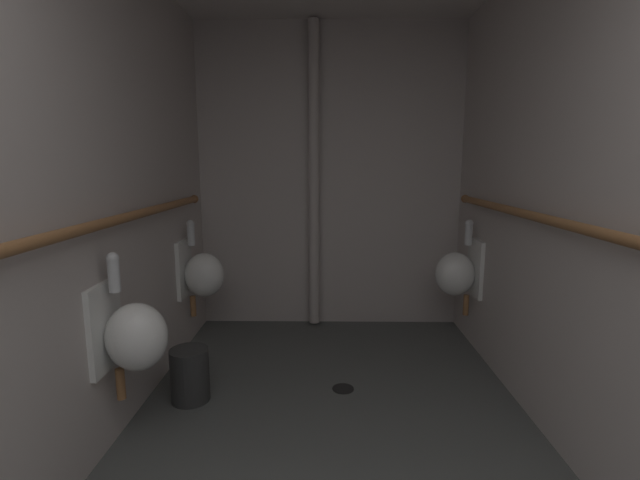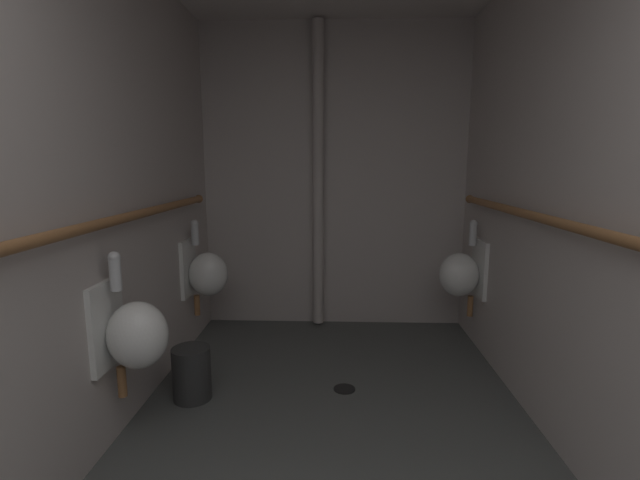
# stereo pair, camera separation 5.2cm
# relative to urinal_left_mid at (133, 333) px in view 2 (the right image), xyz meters

# --- Properties ---
(floor) EXTENTS (2.39, 3.87, 0.08)m
(floor) POSITION_rel_urinal_left_mid_xyz_m (0.99, -0.04, -0.64)
(floor) COLOR #4C4F4C
(floor) RESTS_ON ground
(wall_left) EXTENTS (0.06, 3.87, 2.60)m
(wall_left) POSITION_rel_urinal_left_mid_xyz_m (-0.18, -0.04, 0.70)
(wall_left) COLOR beige
(wall_left) RESTS_ON ground
(wall_right) EXTENTS (0.06, 3.87, 2.60)m
(wall_right) POSITION_rel_urinal_left_mid_xyz_m (2.15, -0.04, 0.70)
(wall_right) COLOR beige
(wall_right) RESTS_ON ground
(wall_back) EXTENTS (2.39, 0.06, 2.60)m
(wall_back) POSITION_rel_urinal_left_mid_xyz_m (0.99, 1.87, 0.70)
(wall_back) COLOR beige
(wall_back) RESTS_ON ground
(urinal_left_mid) EXTENTS (0.32, 0.30, 0.76)m
(urinal_left_mid) POSITION_rel_urinal_left_mid_xyz_m (0.00, 0.00, 0.00)
(urinal_left_mid) COLOR white
(urinal_left_far) EXTENTS (0.32, 0.30, 0.76)m
(urinal_left_far) POSITION_rel_urinal_left_mid_xyz_m (0.00, 1.24, 0.00)
(urinal_left_far) COLOR white
(urinal_right_mid) EXTENTS (0.32, 0.30, 0.76)m
(urinal_right_mid) POSITION_rel_urinal_left_mid_xyz_m (1.98, 1.30, 0.00)
(urinal_right_mid) COLOR white
(supply_pipe_left) EXTENTS (0.06, 3.09, 0.06)m
(supply_pipe_left) POSITION_rel_urinal_left_mid_xyz_m (-0.09, -0.07, 0.55)
(supply_pipe_left) COLOR #936038
(supply_pipe_right) EXTENTS (0.06, 3.16, 0.06)m
(supply_pipe_right) POSITION_rel_urinal_left_mid_xyz_m (2.06, -0.05, 0.55)
(supply_pipe_right) COLOR #936038
(standpipe_back_wall) EXTENTS (0.09, 0.09, 2.55)m
(standpipe_back_wall) POSITION_rel_urinal_left_mid_xyz_m (0.85, 1.76, 0.70)
(standpipe_back_wall) COLOR beige
(standpipe_back_wall) RESTS_ON ground
(floor_drain) EXTENTS (0.14, 0.14, 0.01)m
(floor_drain) POSITION_rel_urinal_left_mid_xyz_m (1.07, 0.59, -0.60)
(floor_drain) COLOR black
(floor_drain) RESTS_ON ground
(waste_bin) EXTENTS (0.23, 0.23, 0.33)m
(waste_bin) POSITION_rel_urinal_left_mid_xyz_m (0.13, 0.45, -0.44)
(waste_bin) COLOR #2D2D2D
(waste_bin) RESTS_ON ground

